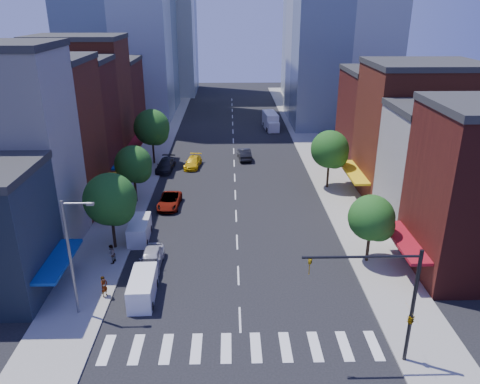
{
  "coord_description": "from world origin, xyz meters",
  "views": [
    {
      "loc": [
        -0.66,
        -28.15,
        21.47
      ],
      "look_at": [
        0.3,
        12.55,
        5.0
      ],
      "focal_mm": 35.0,
      "sensor_mm": 36.0,
      "label": 1
    }
  ],
  "objects_px": {
    "box_truck": "(271,121)",
    "pedestrian_near": "(104,286)",
    "cargo_van_near": "(142,289)",
    "traffic_car_far": "(269,119)",
    "cargo_van_far": "(139,231)",
    "taxi": "(193,162)",
    "parked_car_front": "(151,258)",
    "parked_car_rear": "(166,165)",
    "parked_car_third": "(170,201)",
    "traffic_car_oncoming": "(244,154)",
    "parked_car_second": "(149,271)",
    "pedestrian_far": "(111,254)"
  },
  "relations": [
    {
      "from": "box_truck",
      "to": "pedestrian_far",
      "type": "xyz_separation_m",
      "value": [
        -18.06,
        -47.88,
        -0.33
      ]
    },
    {
      "from": "parked_car_front",
      "to": "parked_car_rear",
      "type": "xyz_separation_m",
      "value": [
        -1.92,
        25.51,
        -0.03
      ]
    },
    {
      "from": "pedestrian_near",
      "to": "traffic_car_oncoming",
      "type": "bearing_deg",
      "value": 8.34
    },
    {
      "from": "parked_car_third",
      "to": "cargo_van_far",
      "type": "distance_m",
      "value": 8.14
    },
    {
      "from": "traffic_car_far",
      "to": "taxi",
      "type": "bearing_deg",
      "value": 58.29
    },
    {
      "from": "traffic_car_oncoming",
      "to": "pedestrian_near",
      "type": "bearing_deg",
      "value": 65.03
    },
    {
      "from": "parked_car_rear",
      "to": "traffic_car_oncoming",
      "type": "xyz_separation_m",
      "value": [
        11.0,
        4.78,
        0.04
      ]
    },
    {
      "from": "parked_car_second",
      "to": "pedestrian_near",
      "type": "height_order",
      "value": "pedestrian_near"
    },
    {
      "from": "parked_car_third",
      "to": "cargo_van_far",
      "type": "height_order",
      "value": "cargo_van_far"
    },
    {
      "from": "parked_car_front",
      "to": "cargo_van_near",
      "type": "distance_m",
      "value": 4.95
    },
    {
      "from": "parked_car_second",
      "to": "traffic_car_far",
      "type": "distance_m",
      "value": 56.83
    },
    {
      "from": "parked_car_rear",
      "to": "taxi",
      "type": "relative_size",
      "value": 1.09
    },
    {
      "from": "traffic_car_oncoming",
      "to": "parked_car_rear",
      "type": "bearing_deg",
      "value": 17.44
    },
    {
      "from": "box_truck",
      "to": "pedestrian_near",
      "type": "height_order",
      "value": "box_truck"
    },
    {
      "from": "traffic_car_oncoming",
      "to": "traffic_car_far",
      "type": "xyz_separation_m",
      "value": [
        5.52,
        22.83,
        -0.17
      ]
    },
    {
      "from": "traffic_car_far",
      "to": "pedestrian_near",
      "type": "bearing_deg",
      "value": 67.44
    },
    {
      "from": "parked_car_third",
      "to": "traffic_car_oncoming",
      "type": "bearing_deg",
      "value": 64.95
    },
    {
      "from": "parked_car_third",
      "to": "box_truck",
      "type": "distance_m",
      "value": 38.16
    },
    {
      "from": "parked_car_front",
      "to": "parked_car_rear",
      "type": "distance_m",
      "value": 25.58
    },
    {
      "from": "parked_car_third",
      "to": "pedestrian_far",
      "type": "xyz_separation_m",
      "value": [
        -3.62,
        -12.57,
        0.33
      ]
    },
    {
      "from": "traffic_car_oncoming",
      "to": "box_truck",
      "type": "xyz_separation_m",
      "value": [
        5.44,
        17.98,
        0.55
      ]
    },
    {
      "from": "parked_car_front",
      "to": "pedestrian_near",
      "type": "xyz_separation_m",
      "value": [
        -2.92,
        -4.68,
        0.24
      ]
    },
    {
      "from": "cargo_van_near",
      "to": "pedestrian_near",
      "type": "distance_m",
      "value": 3.02
    },
    {
      "from": "parked_car_front",
      "to": "cargo_van_far",
      "type": "distance_m",
      "value": 5.42
    },
    {
      "from": "cargo_van_far",
      "to": "taxi",
      "type": "relative_size",
      "value": 0.95
    },
    {
      "from": "parked_car_second",
      "to": "parked_car_rear",
      "type": "bearing_deg",
      "value": 89.77
    },
    {
      "from": "cargo_van_near",
      "to": "taxi",
      "type": "height_order",
      "value": "cargo_van_near"
    },
    {
      "from": "parked_car_front",
      "to": "box_truck",
      "type": "xyz_separation_m",
      "value": [
        14.52,
        48.27,
        0.57
      ]
    },
    {
      "from": "traffic_car_far",
      "to": "pedestrian_far",
      "type": "distance_m",
      "value": 55.76
    },
    {
      "from": "cargo_van_near",
      "to": "traffic_car_far",
      "type": "xyz_separation_m",
      "value": [
        14.51,
        58.07,
        -0.33
      ]
    },
    {
      "from": "taxi",
      "to": "pedestrian_near",
      "type": "xyz_separation_m",
      "value": [
        -4.68,
        -31.49,
        0.33
      ]
    },
    {
      "from": "taxi",
      "to": "pedestrian_far",
      "type": "relative_size",
      "value": 2.75
    },
    {
      "from": "cargo_van_near",
      "to": "box_truck",
      "type": "xyz_separation_m",
      "value": [
        14.44,
        53.22,
        0.39
      ]
    },
    {
      "from": "traffic_car_oncoming",
      "to": "pedestrian_near",
      "type": "relative_size",
      "value": 2.77
    },
    {
      "from": "parked_car_rear",
      "to": "parked_car_second",
      "type": "bearing_deg",
      "value": -81.79
    },
    {
      "from": "parked_car_rear",
      "to": "pedestrian_near",
      "type": "height_order",
      "value": "pedestrian_near"
    },
    {
      "from": "parked_car_rear",
      "to": "cargo_van_far",
      "type": "distance_m",
      "value": 20.44
    },
    {
      "from": "traffic_car_oncoming",
      "to": "pedestrian_far",
      "type": "relative_size",
      "value": 2.78
    },
    {
      "from": "taxi",
      "to": "box_truck",
      "type": "bearing_deg",
      "value": 66.55
    },
    {
      "from": "parked_car_front",
      "to": "taxi",
      "type": "distance_m",
      "value": 26.87
    },
    {
      "from": "parked_car_third",
      "to": "cargo_van_far",
      "type": "xyz_separation_m",
      "value": [
        -2.0,
        -7.88,
        0.26
      ]
    },
    {
      "from": "pedestrian_near",
      "to": "pedestrian_far",
      "type": "xyz_separation_m",
      "value": [
        -0.62,
        5.06,
        -0.0
      ]
    },
    {
      "from": "taxi",
      "to": "pedestrian_near",
      "type": "bearing_deg",
      "value": -91.17
    },
    {
      "from": "parked_car_front",
      "to": "parked_car_rear",
      "type": "height_order",
      "value": "parked_car_front"
    },
    {
      "from": "traffic_car_far",
      "to": "pedestrian_near",
      "type": "relative_size",
      "value": 2.11
    },
    {
      "from": "pedestrian_near",
      "to": "taxi",
      "type": "bearing_deg",
      "value": 18.83
    },
    {
      "from": "traffic_car_oncoming",
      "to": "pedestrian_near",
      "type": "height_order",
      "value": "pedestrian_near"
    },
    {
      "from": "cargo_van_far",
      "to": "pedestrian_far",
      "type": "xyz_separation_m",
      "value": [
        -1.63,
        -4.68,
        0.07
      ]
    },
    {
      "from": "pedestrian_near",
      "to": "cargo_van_far",
      "type": "bearing_deg",
      "value": 21.41
    },
    {
      "from": "parked_car_rear",
      "to": "cargo_van_near",
      "type": "height_order",
      "value": "cargo_van_near"
    }
  ]
}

